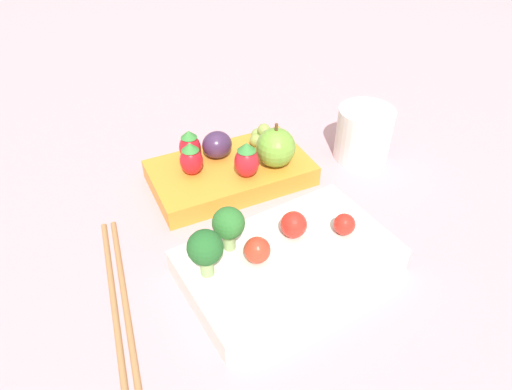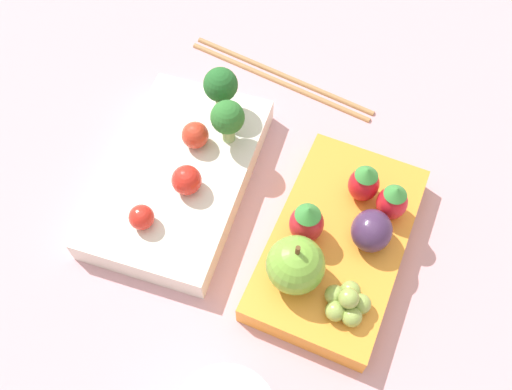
% 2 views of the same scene
% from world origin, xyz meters
% --- Properties ---
extents(ground_plane, '(4.00, 4.00, 0.00)m').
position_xyz_m(ground_plane, '(0.00, 0.00, 0.00)').
color(ground_plane, '#C6939E').
extents(bento_box_savoury, '(0.21, 0.13, 0.03)m').
position_xyz_m(bento_box_savoury, '(0.01, 0.08, 0.01)').
color(bento_box_savoury, silver).
rests_on(bento_box_savoury, ground_plane).
extents(bento_box_fruit, '(0.19, 0.12, 0.02)m').
position_xyz_m(bento_box_fruit, '(-0.01, -0.07, 0.01)').
color(bento_box_fruit, orange).
rests_on(bento_box_fruit, ground_plane).
extents(broccoli_floret_0, '(0.03, 0.03, 0.05)m').
position_xyz_m(broccoli_floret_0, '(0.06, 0.05, 0.06)').
color(broccoli_floret_0, '#93B770').
rests_on(broccoli_floret_0, bento_box_savoury).
extents(broccoli_floret_1, '(0.03, 0.03, 0.05)m').
position_xyz_m(broccoli_floret_1, '(0.09, 0.07, 0.06)').
color(broccoli_floret_1, '#93B770').
rests_on(broccoli_floret_1, bento_box_savoury).
extents(cherry_tomato_0, '(0.02, 0.02, 0.02)m').
position_xyz_m(cherry_tomato_0, '(-0.05, 0.09, 0.04)').
color(cherry_tomato_0, red).
rests_on(cherry_tomato_0, bento_box_savoury).
extents(cherry_tomato_1, '(0.03, 0.03, 0.03)m').
position_xyz_m(cherry_tomato_1, '(-0.01, 0.06, 0.04)').
color(cherry_tomato_1, red).
rests_on(cherry_tomato_1, bento_box_savoury).
extents(cherry_tomato_2, '(0.02, 0.02, 0.02)m').
position_xyz_m(cherry_tomato_2, '(0.04, 0.08, 0.04)').
color(cherry_tomato_2, red).
rests_on(cherry_tomato_2, bento_box_savoury).
extents(apple, '(0.05, 0.05, 0.06)m').
position_xyz_m(apple, '(-0.05, -0.05, 0.05)').
color(apple, '#70A838').
rests_on(apple, bento_box_fruit).
extents(strawberry_0, '(0.03, 0.03, 0.04)m').
position_xyz_m(strawberry_0, '(0.04, -0.08, 0.04)').
color(strawberry_0, red).
rests_on(strawberry_0, bento_box_fruit).
extents(strawberry_1, '(0.03, 0.03, 0.04)m').
position_xyz_m(strawberry_1, '(0.03, -0.11, 0.04)').
color(strawberry_1, red).
rests_on(strawberry_1, bento_box_fruit).
extents(strawberry_2, '(0.03, 0.03, 0.04)m').
position_xyz_m(strawberry_2, '(-0.01, -0.05, 0.05)').
color(strawberry_2, red).
rests_on(strawberry_2, bento_box_fruit).
extents(plum, '(0.04, 0.03, 0.03)m').
position_xyz_m(plum, '(-0.00, -0.10, 0.04)').
color(plum, '#42284C').
rests_on(plum, bento_box_fruit).
extents(grape_cluster, '(0.04, 0.04, 0.03)m').
position_xyz_m(grape_cluster, '(-0.06, -0.10, 0.03)').
color(grape_cluster, '#8EA84C').
rests_on(grape_cluster, bento_box_fruit).
extents(drinking_cup, '(0.07, 0.07, 0.07)m').
position_xyz_m(drinking_cup, '(-0.18, -0.04, 0.03)').
color(drinking_cup, silver).
rests_on(drinking_cup, ground_plane).
extents(chopsticks_pair, '(0.05, 0.21, 0.01)m').
position_xyz_m(chopsticks_pair, '(0.17, 0.03, 0.00)').
color(chopsticks_pair, '#A37547').
rests_on(chopsticks_pair, ground_plane).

